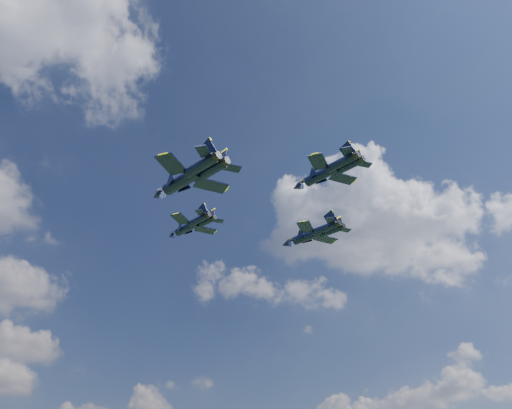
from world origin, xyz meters
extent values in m
cylinder|color=black|center=(-1.68, 24.70, 66.53)|extent=(2.83, 7.86, 1.54)
cone|color=black|center=(-2.53, 29.59, 66.53)|extent=(1.81, 2.44, 1.46)
ellipsoid|color=brown|center=(-2.16, 27.48, 67.00)|extent=(1.24, 2.56, 0.70)
cube|color=black|center=(-4.43, 22.49, 66.53)|extent=(4.52, 3.97, 0.15)
cube|color=black|center=(1.64, 23.53, 66.53)|extent=(4.32, 3.01, 0.15)
cube|color=black|center=(-2.82, 18.16, 66.53)|extent=(2.41, 2.27, 0.12)
cube|color=black|center=(1.57, 18.92, 66.53)|extent=(2.35, 1.86, 0.12)
cube|color=black|center=(-1.67, 19.05, 67.73)|extent=(1.05, 2.37, 2.58)
cube|color=black|center=(0.19, 19.37, 67.73)|extent=(1.21, 2.55, 2.58)
cylinder|color=black|center=(-13.14, 5.74, 62.72)|extent=(3.61, 9.81, 1.92)
cone|color=black|center=(-14.25, 11.84, 62.72)|extent=(2.28, 3.06, 1.82)
ellipsoid|color=brown|center=(-13.77, 9.21, 63.31)|extent=(1.58, 3.19, 0.88)
cube|color=black|center=(-16.54, 2.95, 62.72)|extent=(5.64, 4.98, 0.19)
cube|color=black|center=(-8.97, 4.33, 62.72)|extent=(5.38, 3.72, 0.19)
cube|color=black|center=(-14.48, -2.43, 62.72)|extent=(3.01, 2.85, 0.15)
cube|color=black|center=(-9.01, -1.44, 62.72)|extent=(2.93, 2.31, 0.15)
cube|color=black|center=(-13.05, -1.30, 64.22)|extent=(1.34, 2.95, 3.22)
cube|color=black|center=(-10.74, -0.88, 64.22)|extent=(1.52, 3.19, 3.22)
cylinder|color=black|center=(18.41, 12.50, 65.81)|extent=(3.53, 8.66, 1.70)
cone|color=black|center=(17.20, 17.84, 65.81)|extent=(2.11, 2.75, 1.60)
ellipsoid|color=brown|center=(17.72, 15.54, 66.33)|extent=(1.50, 2.84, 0.77)
cube|color=black|center=(15.51, 9.91, 65.81)|extent=(4.97, 4.49, 0.17)
cube|color=black|center=(22.14, 11.41, 65.81)|extent=(4.68, 3.12, 0.17)
cube|color=black|center=(17.53, 5.24, 65.81)|extent=(2.64, 2.55, 0.13)
cube|color=black|center=(22.32, 6.32, 65.81)|extent=(2.56, 1.96, 0.13)
cube|color=black|center=(18.75, 6.28, 67.13)|extent=(1.29, 2.57, 2.84)
cube|color=black|center=(20.77, 6.74, 67.13)|extent=(1.38, 2.82, 2.84)
cylinder|color=black|center=(5.53, -5.22, 65.42)|extent=(2.84, 8.09, 1.59)
cone|color=black|center=(4.71, -0.16, 65.42)|extent=(1.85, 2.51, 1.50)
ellipsoid|color=brown|center=(5.06, -2.34, 65.90)|extent=(1.26, 2.63, 0.72)
cube|color=black|center=(2.68, -7.47, 65.42)|extent=(4.66, 4.07, 0.16)
cube|color=black|center=(8.95, -6.45, 65.42)|extent=(4.47, 3.13, 0.16)
cube|color=black|center=(4.30, -11.94, 65.42)|extent=(2.49, 2.34, 0.12)
cube|color=black|center=(8.83, -11.21, 65.42)|extent=(2.43, 1.93, 0.12)
cube|color=black|center=(5.49, -11.03, 66.65)|extent=(1.06, 2.45, 2.66)
cube|color=black|center=(7.41, -10.72, 66.65)|extent=(1.24, 2.63, 2.66)
camera|label=1|loc=(-41.67, -51.23, 20.95)|focal=35.00mm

